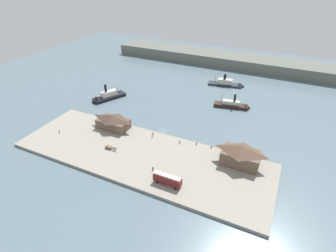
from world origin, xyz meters
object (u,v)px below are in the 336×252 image
(ferry_shed_west_terminal, at_px, (241,155))
(pedestrian_standing_center, at_px, (153,133))
(ferry_approaching_east, at_px, (230,84))
(ferry_near_quay, at_px, (106,97))
(street_tram, at_px, (167,179))
(mooring_post_east, at_px, (211,147))
(horse_cart, at_px, (111,148))
(pedestrian_walking_east, at_px, (180,142))
(mooring_post_center_east, at_px, (197,144))
(pedestrian_near_west_shed, at_px, (152,136))
(pedestrian_near_east_shed, at_px, (153,168))
(ferry_shed_customs_shed, at_px, (113,122))
(ferry_departing_north, at_px, (235,105))
(pedestrian_at_waters_edge, at_px, (59,131))

(ferry_shed_west_terminal, relative_size, pedestrian_standing_center, 9.69)
(ferry_approaching_east, bearing_deg, ferry_near_quay, -139.90)
(street_tram, relative_size, mooring_post_east, 11.86)
(ferry_shed_west_terminal, height_order, ferry_near_quay, ferry_shed_west_terminal)
(street_tram, bearing_deg, horse_cart, 164.41)
(ferry_near_quay, bearing_deg, ferry_approaching_east, 40.10)
(pedestrian_walking_east, distance_m, pedestrian_standing_center, 14.29)
(street_tram, bearing_deg, mooring_post_center_east, 87.76)
(pedestrian_near_west_shed, bearing_deg, ferry_approaching_east, 77.81)
(mooring_post_east, bearing_deg, pedestrian_near_east_shed, -124.22)
(pedestrian_near_east_shed, height_order, pedestrian_walking_east, pedestrian_walking_east)
(ferry_shed_customs_shed, height_order, ferry_shed_west_terminal, ferry_shed_west_terminal)
(pedestrian_near_east_shed, height_order, pedestrian_near_west_shed, pedestrian_near_east_shed)
(horse_cart, xyz_separation_m, pedestrian_standing_center, (11.03, 17.99, -0.21))
(ferry_shed_west_terminal, xyz_separation_m, street_tram, (-21.32, -23.12, -1.90))
(pedestrian_near_east_shed, xyz_separation_m, pedestrian_near_west_shed, (-11.00, 19.84, -0.08))
(pedestrian_near_east_shed, bearing_deg, ferry_departing_north, 76.76)
(street_tram, distance_m, ferry_near_quay, 81.52)
(street_tram, xyz_separation_m, pedestrian_near_west_shed, (-19.45, 24.42, -1.79))
(mooring_post_east, bearing_deg, horse_cart, -153.24)
(ferry_shed_west_terminal, xyz_separation_m, ferry_approaching_east, (-24.07, 78.64, -4.23))
(mooring_post_east, bearing_deg, ferry_shed_customs_shed, -174.62)
(mooring_post_center_east, bearing_deg, street_tram, -92.24)
(ferry_shed_customs_shed, bearing_deg, pedestrian_standing_center, 7.95)
(ferry_departing_north, distance_m, ferry_approaching_east, 30.93)
(pedestrian_near_west_shed, relative_size, mooring_post_center_east, 1.75)
(horse_cart, relative_size, mooring_post_east, 6.68)
(pedestrian_standing_center, height_order, mooring_post_east, pedestrian_standing_center)
(pedestrian_near_east_shed, xyz_separation_m, pedestrian_walking_east, (2.42, 21.16, 0.01))
(pedestrian_standing_center, xyz_separation_m, ferry_departing_north, (27.84, 45.85, -0.51))
(ferry_shed_west_terminal, xyz_separation_m, horse_cart, (-52.64, -14.38, -3.48))
(pedestrian_at_waters_edge, bearing_deg, mooring_post_east, 15.53)
(pedestrian_walking_east, xyz_separation_m, mooring_post_east, (13.82, 2.71, -0.36))
(ferry_shed_west_terminal, height_order, mooring_post_center_east, ferry_shed_west_terminal)
(pedestrian_standing_center, relative_size, ferry_departing_north, 0.08)
(ferry_shed_customs_shed, relative_size, pedestrian_walking_east, 8.81)
(pedestrian_walking_east, distance_m, mooring_post_center_east, 7.46)
(ferry_approaching_east, bearing_deg, pedestrian_at_waters_edge, -122.39)
(pedestrian_near_west_shed, relative_size, ferry_near_quay, 0.07)
(ferry_approaching_east, height_order, ferry_near_quay, ferry_near_quay)
(pedestrian_walking_east, distance_m, ferry_departing_north, 48.77)
(ferry_approaching_east, bearing_deg, ferry_departing_north, -70.57)
(ferry_shed_customs_shed, xyz_separation_m, ferry_near_quay, (-24.04, 25.77, -3.08))
(pedestrian_standing_center, bearing_deg, horse_cart, -121.51)
(ferry_near_quay, bearing_deg, ferry_shed_west_terminal, -17.17)
(pedestrian_walking_east, distance_m, ferry_approaching_east, 76.09)
(pedestrian_near_west_shed, distance_m, pedestrian_standing_center, 2.45)
(street_tram, height_order, ferry_near_quay, ferry_near_quay)
(pedestrian_walking_east, xyz_separation_m, pedestrian_at_waters_edge, (-55.41, -16.53, -0.07))
(pedestrian_near_east_shed, bearing_deg, ferry_approaching_east, 86.64)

